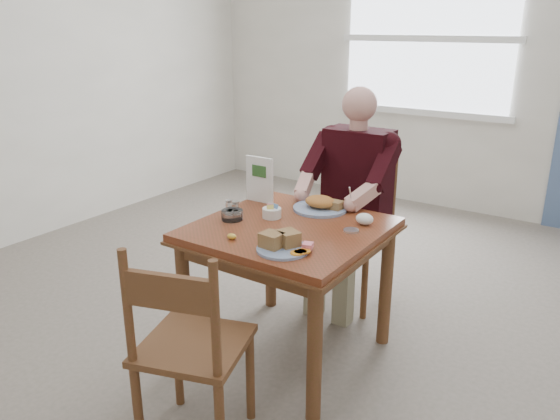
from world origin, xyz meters
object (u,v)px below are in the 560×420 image
Objects in this scene: table at (289,246)px; chair_near at (189,348)px; near_plate at (283,244)px; diner at (352,183)px; far_plate at (321,205)px; chair_far at (356,229)px.

chair_near reaches higher than table.
chair_near reaches higher than near_plate.
diner reaches higher than far_plate.
table is 0.73m from diner.
diner is 4.58× the size of far_plate.
near_plate reaches higher than table.
chair_near is at bearing -88.31° from diner.
far_plate reaches higher than table.
chair_near is 1.16m from far_plate.
near_plate is at bearing -81.61° from diner.
near_plate is 0.60m from far_plate.
chair_far reaches higher than far_plate.
table is 0.97× the size of chair_far.
chair_far is 1.13m from near_plate.
table is 0.97× the size of chair_near.
chair_near is 0.69× the size of diner.
chair_far is at bearing 91.39° from far_plate.
chair_near is (0.04, -0.81, -0.16)m from table.
diner is 0.40m from far_plate.
far_plate is (0.01, -0.40, -0.03)m from diner.
diner is (0.00, 0.71, 0.17)m from table.
diner reaches higher than table.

